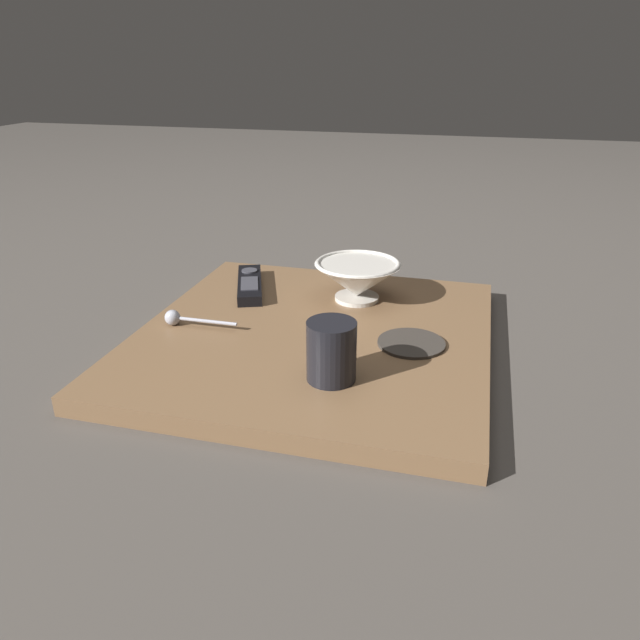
{
  "coord_description": "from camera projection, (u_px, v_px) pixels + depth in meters",
  "views": [
    {
      "loc": [
        -0.25,
        0.9,
        0.46
      ],
      "look_at": [
        -0.01,
        -0.0,
        0.05
      ],
      "focal_mm": 33.86,
      "sensor_mm": 36.0,
      "label": 1
    }
  ],
  "objects": [
    {
      "name": "ground_plane",
      "position": [
        314.0,
        346.0,
        1.04
      ],
      "size": [
        6.0,
        6.0,
        0.0
      ],
      "primitive_type": "plane",
      "color": "#47423D"
    },
    {
      "name": "table",
      "position": [
        314.0,
        338.0,
        1.03
      ],
      "size": [
        0.58,
        0.61,
        0.03
      ],
      "color": "brown",
      "rests_on": "ground"
    },
    {
      "name": "cereal_bowl",
      "position": [
        357.0,
        279.0,
        1.14
      ],
      "size": [
        0.16,
        0.16,
        0.08
      ],
      "color": "beige",
      "rests_on": "table"
    },
    {
      "name": "coffee_mug",
      "position": [
        331.0,
        351.0,
        0.86
      ],
      "size": [
        0.07,
        0.07,
        0.09
      ],
      "color": "black",
      "rests_on": "table"
    },
    {
      "name": "teaspoon",
      "position": [
        178.0,
        318.0,
        1.04
      ],
      "size": [
        0.13,
        0.03,
        0.03
      ],
      "color": "#A3A5B2",
      "rests_on": "table"
    },
    {
      "name": "tv_remote_near",
      "position": [
        250.0,
        284.0,
        1.2
      ],
      "size": [
        0.11,
        0.19,
        0.02
      ],
      "color": "black",
      "rests_on": "table"
    },
    {
      "name": "drink_coaster",
      "position": [
        411.0,
        343.0,
        0.98
      ],
      "size": [
        0.11,
        0.11,
        0.01
      ],
      "color": "#332D28",
      "rests_on": "table"
    }
  ]
}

